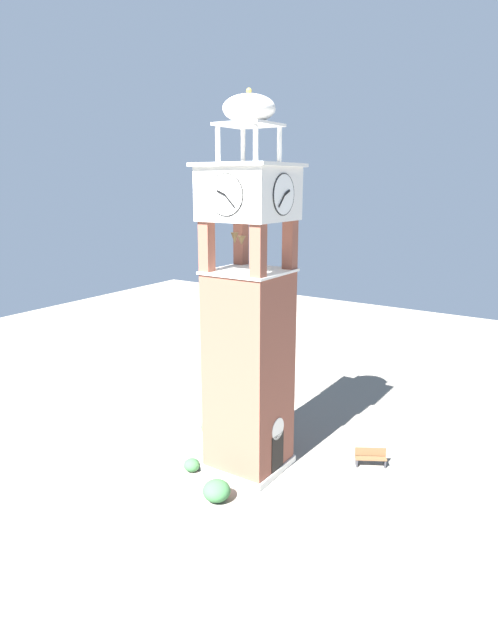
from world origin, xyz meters
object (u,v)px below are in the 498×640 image
park_bench (371,457)px  lamp_post (262,379)px  clock_tower (249,326)px  trash_bin (210,421)px

park_bench → lamp_post: (1.81, 7.77, 2.14)m
park_bench → clock_tower: bearing=123.8°
clock_tower → lamp_post: clock_tower is taller
lamp_post → park_bench: bearing=-103.1°
clock_tower → lamp_post: (5.31, 2.53, -4.89)m
clock_tower → lamp_post: size_ratio=4.84×
park_bench → lamp_post: size_ratio=0.43×
lamp_post → trash_bin: size_ratio=4.72×
park_bench → trash_bin: (-1.03, 9.68, -0.08)m
trash_bin → lamp_post: bearing=-34.0°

